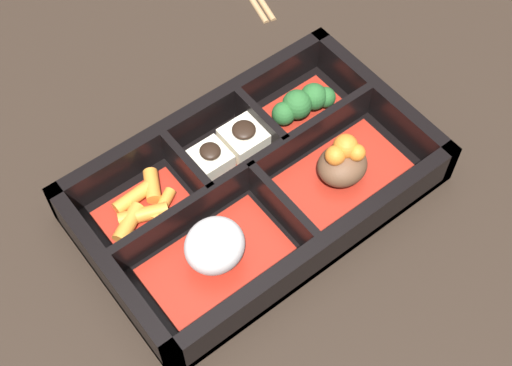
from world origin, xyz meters
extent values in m
plane|color=black|center=(0.00, 0.00, 0.00)|extent=(3.00, 3.00, 0.00)
cube|color=black|center=(0.00, 0.00, 0.01)|extent=(0.33, 0.20, 0.01)
cube|color=black|center=(0.00, -0.09, 0.02)|extent=(0.33, 0.01, 0.05)
cube|color=black|center=(0.00, 0.09, 0.02)|extent=(0.33, 0.01, 0.05)
cube|color=black|center=(-0.16, 0.00, 0.02)|extent=(0.01, 0.20, 0.05)
cube|color=black|center=(0.16, 0.00, 0.02)|extent=(0.01, 0.20, 0.05)
cube|color=black|center=(0.00, -0.01, 0.02)|extent=(0.30, 0.01, 0.05)
cube|color=black|center=(-0.04, -0.05, 0.02)|extent=(0.01, 0.08, 0.05)
cube|color=black|center=(0.04, -0.05, 0.02)|extent=(0.01, 0.08, 0.05)
cube|color=black|center=(0.00, 0.04, 0.02)|extent=(0.01, 0.10, 0.05)
cube|color=maroon|center=(-0.07, 0.04, 0.01)|extent=(0.13, 0.07, 0.01)
ellipsoid|color=brown|center=(-0.07, 0.04, 0.03)|extent=(0.05, 0.04, 0.03)
sphere|color=orange|center=(-0.08, 0.03, 0.05)|extent=(0.02, 0.02, 0.02)
sphere|color=orange|center=(-0.07, 0.03, 0.05)|extent=(0.02, 0.02, 0.02)
sphere|color=orange|center=(-0.08, 0.04, 0.05)|extent=(0.02, 0.02, 0.02)
cube|color=maroon|center=(0.07, 0.04, 0.01)|extent=(0.13, 0.07, 0.01)
ellipsoid|color=silver|center=(0.07, 0.04, 0.04)|extent=(0.05, 0.05, 0.05)
cube|color=maroon|center=(-0.10, -0.05, 0.01)|extent=(0.08, 0.05, 0.01)
sphere|color=#265B28|center=(-0.12, -0.04, 0.03)|extent=(0.02, 0.02, 0.02)
sphere|color=#265B28|center=(-0.09, -0.05, 0.03)|extent=(0.03, 0.03, 0.03)
sphere|color=#265B28|center=(-0.07, -0.05, 0.03)|extent=(0.02, 0.02, 0.02)
sphere|color=#265B28|center=(-0.11, -0.04, 0.03)|extent=(0.03, 0.03, 0.03)
cube|color=maroon|center=(0.00, -0.05, 0.01)|extent=(0.07, 0.05, 0.01)
cube|color=beige|center=(-0.02, -0.05, 0.03)|extent=(0.04, 0.04, 0.02)
ellipsoid|color=black|center=(-0.02, -0.05, 0.04)|extent=(0.02, 0.02, 0.01)
cube|color=beige|center=(0.02, -0.05, 0.03)|extent=(0.03, 0.03, 0.02)
ellipsoid|color=black|center=(0.02, -0.05, 0.04)|extent=(0.02, 0.02, 0.01)
cube|color=maroon|center=(0.10, -0.05, 0.01)|extent=(0.08, 0.05, 0.01)
cylinder|color=orange|center=(0.10, -0.04, 0.02)|extent=(0.05, 0.03, 0.01)
cylinder|color=orange|center=(0.12, -0.04, 0.02)|extent=(0.04, 0.03, 0.01)
cylinder|color=orange|center=(0.08, -0.06, 0.02)|extent=(0.03, 0.04, 0.01)
cylinder|color=orange|center=(0.10, -0.06, 0.02)|extent=(0.04, 0.02, 0.01)
cylinder|color=orange|center=(0.08, -0.04, 0.02)|extent=(0.04, 0.03, 0.01)
camera|label=1|loc=(0.22, 0.29, 0.58)|focal=50.00mm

